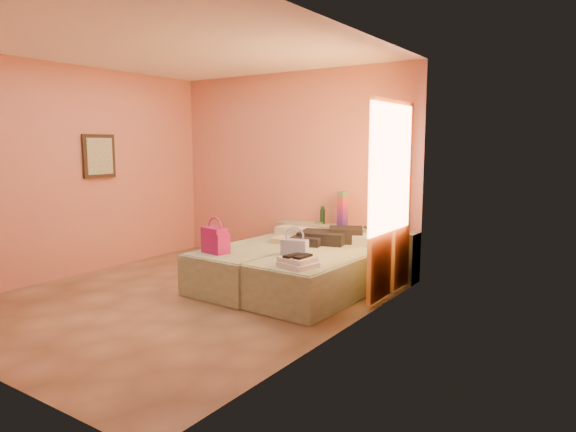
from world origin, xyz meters
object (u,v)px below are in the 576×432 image
bed_left (263,264)px  blue_handbag (295,248)px  towel_stack (298,262)px  green_book (371,228)px  magenta_handbag (215,240)px  bed_right (325,274)px  flower_vase (395,220)px  headboard_ledge (344,250)px  water_bottle (323,215)px

bed_left → blue_handbag: (0.69, -0.33, 0.35)m
towel_stack → bed_left: bearing=143.5°
green_book → blue_handbag: size_ratio=0.54×
magenta_handbag → blue_handbag: magenta_handbag is taller
bed_right → magenta_handbag: bearing=-145.5°
flower_vase → blue_handbag: size_ratio=0.92×
flower_vase → blue_handbag: (-0.61, -1.45, -0.19)m
bed_left → green_book: green_book is taller
headboard_ledge → green_book: (0.37, 0.05, 0.34)m
green_book → bed_right: bearing=-72.8°
magenta_handbag → blue_handbag: 0.95m
headboard_ledge → blue_handbag: size_ratio=6.84×
green_book → magenta_handbag: magenta_handbag is taller
water_bottle → magenta_handbag: size_ratio=0.75×
magenta_handbag → headboard_ledge: bearing=75.8°
flower_vase → magenta_handbag: bearing=-129.1°
magenta_handbag → blue_handbag: bearing=32.6°
bed_left → flower_vase: bearing=43.0°
water_bottle → blue_handbag: size_ratio=0.81×
water_bottle → bed_right: bearing=-58.5°
green_book → magenta_handbag: size_ratio=0.50×
headboard_ledge → bed_right: size_ratio=1.02×
water_bottle → blue_handbag: (0.45, -1.40, -0.18)m
headboard_ledge → flower_vase: size_ratio=7.44×
water_bottle → magenta_handbag: water_bottle is taller
headboard_ledge → towel_stack: size_ratio=5.86×
towel_stack → headboard_ledge: bearing=102.6°
water_bottle → towel_stack: 1.98m
green_book → headboard_ledge: bearing=-151.5°
magenta_handbag → towel_stack: magenta_handbag is taller
flower_vase → headboard_ledge: bearing=-173.6°
bed_right → magenta_handbag: size_ratio=6.18×
headboard_ledge → magenta_handbag: size_ratio=6.33×
headboard_ledge → bed_left: (-0.60, -1.05, -0.08)m
blue_handbag → bed_left: bearing=141.8°
green_book → blue_handbag: blue_handbag is taller
bed_left → water_bottle: water_bottle is taller
bed_left → blue_handbag: 0.84m
water_bottle → green_book: 0.74m
bed_right → towel_stack: size_ratio=5.71×
towel_stack → green_book: bearing=91.0°
bed_left → headboard_ledge: bearing=62.1°
blue_handbag → towel_stack: blue_handbag is taller
bed_right → green_book: green_book is taller
bed_right → green_book: 1.18m
bed_right → magenta_handbag: magenta_handbag is taller
headboard_ledge → bed_left: 1.21m
headboard_ledge → flower_vase: 0.84m
bed_left → bed_right: (0.90, 0.00, 0.00)m
blue_handbag → towel_stack: bearing=-66.0°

